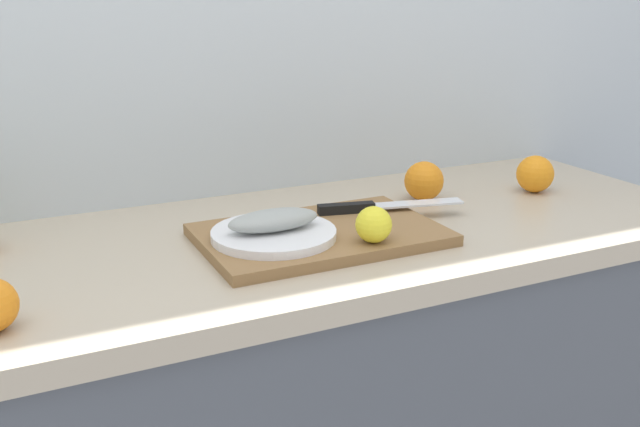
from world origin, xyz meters
TOP-DOWN VIEW (x-y plane):
  - back_wall at (0.00, 0.33)m, footprint 3.20×0.05m
  - cutting_board at (0.18, -0.05)m, footprint 0.42×0.28m
  - white_plate at (0.09, -0.06)m, footprint 0.22×0.22m
  - fish_fillet at (0.09, -0.06)m, footprint 0.16×0.07m
  - chef_knife at (0.32, 0.01)m, footprint 0.29×0.09m
  - lemon_0 at (0.23, -0.15)m, footprint 0.06×0.06m
  - orange_0 at (0.75, 0.03)m, footprint 0.08×0.08m
  - orange_1 at (0.49, 0.08)m, footprint 0.08×0.08m

SIDE VIEW (x-z plane):
  - cutting_board at x=0.18m, z-range 0.90..0.92m
  - white_plate at x=0.09m, z-range 0.92..0.93m
  - chef_knife at x=0.32m, z-range 0.92..0.94m
  - orange_0 at x=0.75m, z-range 0.90..0.98m
  - orange_1 at x=0.49m, z-range 0.90..0.98m
  - lemon_0 at x=0.23m, z-range 0.92..0.98m
  - fish_fillet at x=0.09m, z-range 0.94..0.97m
  - back_wall at x=0.00m, z-range 0.00..2.50m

